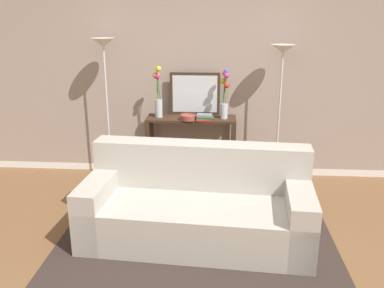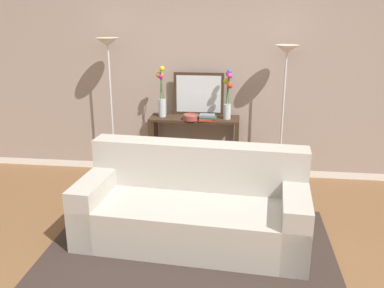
{
  "view_description": "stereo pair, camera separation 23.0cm",
  "coord_description": "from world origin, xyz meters",
  "px_view_note": "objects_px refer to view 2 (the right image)",
  "views": [
    {
      "loc": [
        0.22,
        -3.04,
        2.12
      ],
      "look_at": [
        -0.08,
        1.27,
        0.73
      ],
      "focal_mm": 39.04,
      "sensor_mm": 36.0,
      "label": 1
    },
    {
      "loc": [
        0.45,
        -3.02,
        2.12
      ],
      "look_at": [
        -0.08,
        1.27,
        0.73
      ],
      "focal_mm": 39.04,
      "sensor_mm": 36.0,
      "label": 2
    }
  ],
  "objects_px": {
    "floor_lamp_left": "(109,70)",
    "floor_lamp_right": "(285,77)",
    "vase_tall_flowers": "(162,96)",
    "console_table": "(194,138)",
    "fruit_bowl": "(191,117)",
    "vase_short_flowers": "(228,95)",
    "book_row_under_console": "(173,174)",
    "wall_mirror": "(199,94)",
    "couch": "(193,208)",
    "book_stack": "(207,118)"
  },
  "relations": [
    {
      "from": "wall_mirror",
      "to": "vase_tall_flowers",
      "type": "relative_size",
      "value": 0.99
    },
    {
      "from": "console_table",
      "to": "fruit_bowl",
      "type": "relative_size",
      "value": 5.6
    },
    {
      "from": "wall_mirror",
      "to": "vase_short_flowers",
      "type": "distance_m",
      "value": 0.42
    },
    {
      "from": "floor_lamp_right",
      "to": "vase_tall_flowers",
      "type": "height_order",
      "value": "floor_lamp_right"
    },
    {
      "from": "console_table",
      "to": "floor_lamp_right",
      "type": "xyz_separation_m",
      "value": [
        1.08,
        -0.07,
        0.8
      ]
    },
    {
      "from": "floor_lamp_left",
      "to": "wall_mirror",
      "type": "distance_m",
      "value": 1.15
    },
    {
      "from": "console_table",
      "to": "vase_tall_flowers",
      "type": "bearing_deg",
      "value": -179.45
    },
    {
      "from": "wall_mirror",
      "to": "fruit_bowl",
      "type": "distance_m",
      "value": 0.37
    },
    {
      "from": "floor_lamp_right",
      "to": "vase_short_flowers",
      "type": "distance_m",
      "value": 0.71
    },
    {
      "from": "floor_lamp_left",
      "to": "fruit_bowl",
      "type": "relative_size",
      "value": 9.0
    },
    {
      "from": "wall_mirror",
      "to": "vase_short_flowers",
      "type": "xyz_separation_m",
      "value": [
        0.38,
        -0.18,
        0.03
      ]
    },
    {
      "from": "couch",
      "to": "vase_short_flowers",
      "type": "xyz_separation_m",
      "value": [
        0.25,
        1.45,
        0.82
      ]
    },
    {
      "from": "couch",
      "to": "wall_mirror",
      "type": "height_order",
      "value": "wall_mirror"
    },
    {
      "from": "console_table",
      "to": "wall_mirror",
      "type": "xyz_separation_m",
      "value": [
        0.03,
        0.16,
        0.54
      ]
    },
    {
      "from": "fruit_bowl",
      "to": "book_row_under_console",
      "type": "distance_m",
      "value": 0.86
    },
    {
      "from": "couch",
      "to": "wall_mirror",
      "type": "distance_m",
      "value": 1.81
    },
    {
      "from": "vase_short_flowers",
      "to": "book_row_under_console",
      "type": "xyz_separation_m",
      "value": [
        -0.7,
        0.02,
        -1.07
      ]
    },
    {
      "from": "console_table",
      "to": "book_row_under_console",
      "type": "distance_m",
      "value": 0.59
    },
    {
      "from": "console_table",
      "to": "vase_short_flowers",
      "type": "relative_size",
      "value": 1.85
    },
    {
      "from": "floor_lamp_left",
      "to": "book_row_under_console",
      "type": "height_order",
      "value": "floor_lamp_left"
    },
    {
      "from": "book_stack",
      "to": "book_row_under_console",
      "type": "height_order",
      "value": "book_stack"
    },
    {
      "from": "floor_lamp_left",
      "to": "vase_tall_flowers",
      "type": "bearing_deg",
      "value": 5.8
    },
    {
      "from": "floor_lamp_right",
      "to": "book_row_under_console",
      "type": "height_order",
      "value": "floor_lamp_right"
    },
    {
      "from": "vase_short_flowers",
      "to": "couch",
      "type": "bearing_deg",
      "value": -99.76
    },
    {
      "from": "wall_mirror",
      "to": "book_stack",
      "type": "relative_size",
      "value": 2.87
    },
    {
      "from": "console_table",
      "to": "book_stack",
      "type": "height_order",
      "value": "book_stack"
    },
    {
      "from": "book_stack",
      "to": "console_table",
      "type": "bearing_deg",
      "value": 144.95
    },
    {
      "from": "couch",
      "to": "book_row_under_console",
      "type": "bearing_deg",
      "value": 107.14
    },
    {
      "from": "couch",
      "to": "floor_lamp_left",
      "type": "xyz_separation_m",
      "value": [
        -1.21,
        1.4,
        1.11
      ]
    },
    {
      "from": "floor_lamp_right",
      "to": "couch",
      "type": "bearing_deg",
      "value": -123.21
    },
    {
      "from": "vase_tall_flowers",
      "to": "vase_short_flowers",
      "type": "xyz_separation_m",
      "value": [
        0.83,
        -0.02,
        0.03
      ]
    },
    {
      "from": "console_table",
      "to": "floor_lamp_left",
      "type": "distance_m",
      "value": 1.35
    },
    {
      "from": "fruit_bowl",
      "to": "book_stack",
      "type": "height_order",
      "value": "book_stack"
    },
    {
      "from": "couch",
      "to": "book_stack",
      "type": "distance_m",
      "value": 1.45
    },
    {
      "from": "floor_lamp_left",
      "to": "vase_short_flowers",
      "type": "xyz_separation_m",
      "value": [
        1.46,
        0.05,
        -0.29
      ]
    },
    {
      "from": "floor_lamp_left",
      "to": "floor_lamp_right",
      "type": "height_order",
      "value": "floor_lamp_left"
    },
    {
      "from": "floor_lamp_right",
      "to": "vase_short_flowers",
      "type": "relative_size",
      "value": 2.86
    },
    {
      "from": "floor_lamp_left",
      "to": "fruit_bowl",
      "type": "xyz_separation_m",
      "value": [
        1.02,
        -0.05,
        -0.55
      ]
    },
    {
      "from": "floor_lamp_right",
      "to": "vase_tall_flowers",
      "type": "relative_size",
      "value": 2.71
    },
    {
      "from": "vase_short_flowers",
      "to": "book_stack",
      "type": "distance_m",
      "value": 0.37
    },
    {
      "from": "couch",
      "to": "vase_tall_flowers",
      "type": "height_order",
      "value": "vase_tall_flowers"
    },
    {
      "from": "book_stack",
      "to": "wall_mirror",
      "type": "bearing_deg",
      "value": 116.74
    },
    {
      "from": "floor_lamp_left",
      "to": "floor_lamp_right",
      "type": "xyz_separation_m",
      "value": [
        2.13,
        0.0,
        -0.05
      ]
    },
    {
      "from": "couch",
      "to": "vase_short_flowers",
      "type": "bearing_deg",
      "value": 80.24
    },
    {
      "from": "console_table",
      "to": "book_stack",
      "type": "xyz_separation_m",
      "value": [
        0.17,
        -0.12,
        0.3
      ]
    },
    {
      "from": "vase_tall_flowers",
      "to": "book_stack",
      "type": "height_order",
      "value": "vase_tall_flowers"
    },
    {
      "from": "floor_lamp_left",
      "to": "book_row_under_console",
      "type": "relative_size",
      "value": 5.18
    },
    {
      "from": "floor_lamp_right",
      "to": "vase_tall_flowers",
      "type": "xyz_separation_m",
      "value": [
        -1.49,
        0.06,
        -0.27
      ]
    },
    {
      "from": "book_row_under_console",
      "to": "console_table",
      "type": "bearing_deg",
      "value": 0.0
    },
    {
      "from": "console_table",
      "to": "book_row_under_console",
      "type": "relative_size",
      "value": 3.22
    }
  ]
}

